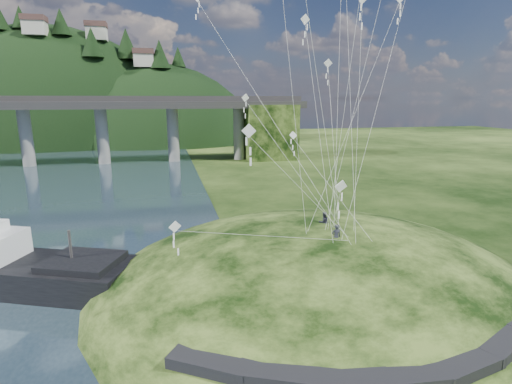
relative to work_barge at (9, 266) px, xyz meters
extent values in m
plane|color=black|center=(15.49, -7.67, -1.67)|extent=(320.00, 320.00, 0.00)
ellipsoid|color=black|center=(23.49, -5.67, -3.17)|extent=(36.00, 32.00, 13.00)
cube|color=black|center=(13.99, -15.67, 0.35)|extent=(4.32, 3.62, 0.71)
cube|color=black|center=(16.99, -17.32, 0.42)|extent=(4.10, 2.97, 0.61)
cube|color=black|center=(19.99, -18.32, 0.41)|extent=(3.85, 2.37, 0.62)
cube|color=black|center=(22.99, -18.77, 0.37)|extent=(3.62, 1.83, 0.66)
cube|color=black|center=(25.99, -18.57, 0.37)|extent=(3.82, 2.27, 0.68)
cube|color=black|center=(28.99, -17.62, 0.47)|extent=(4.11, 2.97, 0.71)
cylinder|color=gray|center=(-16.51, 62.33, 4.83)|extent=(2.60, 2.60, 13.00)
cylinder|color=gray|center=(-1.01, 62.33, 4.83)|extent=(2.60, 2.60, 13.00)
cylinder|color=gray|center=(14.49, 62.33, 4.83)|extent=(2.60, 2.60, 13.00)
cylinder|color=gray|center=(29.99, 62.33, 4.83)|extent=(2.60, 2.60, 13.00)
cube|color=black|center=(37.49, 62.33, 4.83)|extent=(12.00, 11.00, 13.00)
ellipsoid|color=black|center=(-24.51, 118.33, -7.67)|extent=(96.00, 68.00, 88.00)
ellipsoid|color=black|center=(10.49, 110.33, -11.67)|extent=(76.00, 56.00, 72.00)
cone|color=black|center=(-27.37, 106.39, 36.21)|extent=(4.97, 4.97, 6.54)
cone|color=black|center=(-15.91, 104.37, 35.00)|extent=(5.83, 5.83, 7.67)
cone|color=black|center=(-6.95, 99.41, 28.91)|extent=(6.47, 6.47, 8.51)
cone|color=black|center=(2.27, 106.32, 29.56)|extent=(7.13, 7.13, 9.38)
cone|color=black|center=(12.38, 101.36, 26.20)|extent=(6.56, 6.56, 8.63)
cone|color=black|center=(18.27, 106.96, 26.01)|extent=(4.88, 4.88, 6.42)
cube|color=beige|center=(-22.51, 102.33, 32.61)|extent=(6.00, 5.00, 4.00)
cube|color=brown|center=(-22.51, 102.33, 35.31)|extent=(6.40, 5.40, 1.60)
cube|color=beige|center=(-6.51, 108.33, 32.51)|extent=(6.00, 5.00, 4.00)
cube|color=brown|center=(-6.51, 108.33, 35.21)|extent=(6.40, 5.40, 1.60)
cube|color=beige|center=(7.49, 102.33, 24.21)|extent=(6.00, 5.00, 4.00)
cube|color=brown|center=(7.49, 102.33, 26.91)|extent=(6.40, 5.40, 1.60)
cube|color=black|center=(0.31, -0.13, -0.55)|extent=(19.61, 12.11, 2.25)
cube|color=black|center=(5.92, -2.45, 0.84)|extent=(6.46, 6.00, 0.52)
cylinder|color=#2D2B2B|center=(5.12, -2.12, 1.97)|extent=(0.21, 0.21, 2.60)
cube|color=#321E14|center=(8.16, 0.06, -1.24)|extent=(13.25, 6.35, 0.33)
cylinder|color=#321E14|center=(2.78, -1.81, -1.48)|extent=(0.29, 0.29, 0.95)
cylinder|color=#321E14|center=(5.47, -0.87, -1.48)|extent=(0.29, 0.29, 0.95)
cylinder|color=#321E14|center=(8.16, 0.06, -1.48)|extent=(0.29, 0.29, 0.95)
cylinder|color=#321E14|center=(10.85, 1.00, -1.48)|extent=(0.29, 0.29, 0.95)
cylinder|color=#321E14|center=(13.54, 1.94, -1.48)|extent=(0.29, 0.29, 0.95)
imported|color=#23242F|center=(23.88, -7.90, 4.20)|extent=(0.70, 0.48, 1.88)
imported|color=#23242F|center=(24.30, -4.59, 4.15)|extent=(0.86, 0.70, 1.69)
cube|color=silver|center=(26.55, -4.57, 19.11)|extent=(0.11, 0.05, 0.51)
cube|color=silver|center=(26.55, -4.57, 18.49)|extent=(0.11, 0.05, 0.51)
cube|color=silver|center=(26.55, -4.57, 17.87)|extent=(0.11, 0.05, 0.51)
cube|color=silver|center=(21.88, -5.81, 17.90)|extent=(0.67, 0.16, 0.67)
cube|color=silver|center=(21.88, -5.81, 17.42)|extent=(0.09, 0.05, 0.39)
cube|color=silver|center=(21.88, -5.81, 16.94)|extent=(0.09, 0.05, 0.39)
cube|color=silver|center=(21.88, -5.81, 16.46)|extent=(0.09, 0.05, 0.39)
cube|color=silver|center=(21.98, -3.48, 10.06)|extent=(0.46, 0.52, 0.65)
cube|color=silver|center=(21.98, -3.48, 9.59)|extent=(0.08, 0.06, 0.38)
cube|color=silver|center=(21.98, -3.48, 9.13)|extent=(0.08, 0.06, 0.38)
cube|color=silver|center=(21.98, -3.48, 8.66)|extent=(0.08, 0.06, 0.38)
cube|color=silver|center=(15.40, 0.64, 19.85)|extent=(0.08, 0.06, 0.39)
cube|color=silver|center=(15.40, 0.64, 19.38)|extent=(0.08, 0.06, 0.39)
cube|color=silver|center=(15.40, 0.64, 18.91)|extent=(0.08, 0.06, 0.39)
cube|color=silver|center=(16.85, -11.42, 11.10)|extent=(0.79, 0.18, 0.79)
cube|color=silver|center=(16.85, -11.42, 10.54)|extent=(0.10, 0.02, 0.46)
cube|color=silver|center=(16.85, -11.42, 9.98)|extent=(0.10, 0.02, 0.46)
cube|color=silver|center=(16.85, -11.42, 9.42)|extent=(0.10, 0.02, 0.46)
cube|color=silver|center=(22.70, -10.76, 7.60)|extent=(0.86, 0.32, 0.84)
cube|color=silver|center=(22.70, -10.76, 6.99)|extent=(0.11, 0.07, 0.50)
cube|color=silver|center=(22.70, -10.76, 6.37)|extent=(0.11, 0.07, 0.50)
cube|color=silver|center=(22.70, -10.76, 5.76)|extent=(0.11, 0.07, 0.50)
cube|color=silver|center=(19.72, 3.60, 12.85)|extent=(0.74, 0.25, 0.74)
cube|color=silver|center=(19.72, 3.60, 12.31)|extent=(0.09, 0.07, 0.44)
cube|color=silver|center=(19.72, 3.60, 11.78)|extent=(0.09, 0.07, 0.44)
cube|color=silver|center=(19.72, 3.60, 11.24)|extent=(0.09, 0.07, 0.44)
cube|color=silver|center=(27.51, 3.44, 15.97)|extent=(0.80, 0.25, 0.80)
cube|color=silver|center=(27.51, 3.44, 15.39)|extent=(0.11, 0.03, 0.47)
cube|color=silver|center=(27.51, 3.44, 14.82)|extent=(0.11, 0.03, 0.47)
cube|color=silver|center=(27.51, 3.44, 14.24)|extent=(0.11, 0.03, 0.47)
cube|color=silver|center=(12.70, -11.76, 6.09)|extent=(0.67, 0.30, 0.70)
cube|color=silver|center=(12.70, -11.76, 5.58)|extent=(0.09, 0.07, 0.41)
cube|color=silver|center=(12.70, -11.76, 5.08)|extent=(0.09, 0.07, 0.41)
cube|color=silver|center=(12.70, -11.76, 4.58)|extent=(0.09, 0.07, 0.41)
cube|color=silver|center=(31.63, -1.09, 20.15)|extent=(0.11, 0.04, 0.49)
cube|color=silver|center=(31.63, -1.09, 19.55)|extent=(0.11, 0.04, 0.49)
cube|color=silver|center=(31.63, -1.09, 18.95)|extent=(0.11, 0.04, 0.49)
camera|label=1|loc=(12.36, -32.64, 12.81)|focal=28.00mm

